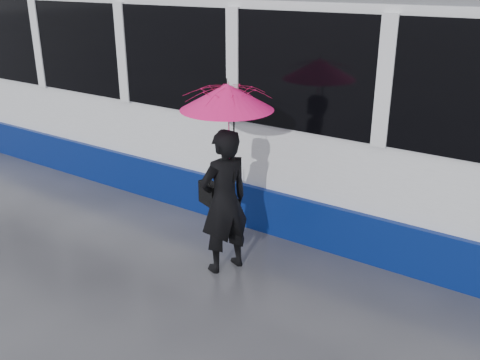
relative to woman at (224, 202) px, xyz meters
The scene contains 5 objects.
ground 1.11m from the woman, 14.75° to the right, with size 90.00×90.00×0.00m, color #2F2E34.
rails 2.56m from the woman, 73.61° to the left, with size 34.00×1.51×0.02m.
woman is the anchor object (origin of this frame).
umbrella 1.03m from the woman, ahead, with size 1.31×1.31×1.16m.
handbag 0.22m from the woman, behind, with size 0.33×0.23×0.45m.
Camera 1 is at (2.65, -4.33, 3.29)m, focal length 40.00 mm.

